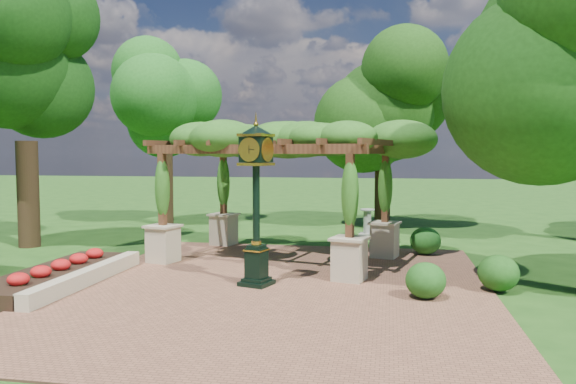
# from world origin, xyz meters

# --- Properties ---
(ground) EXTENTS (120.00, 120.00, 0.00)m
(ground) POSITION_xyz_m (0.00, 0.00, 0.00)
(ground) COLOR #1E4714
(ground) RESTS_ON ground
(brick_plaza) EXTENTS (10.00, 12.00, 0.04)m
(brick_plaza) POSITION_xyz_m (0.00, 1.00, 0.02)
(brick_plaza) COLOR brown
(brick_plaza) RESTS_ON ground
(border_wall) EXTENTS (0.35, 5.00, 0.40)m
(border_wall) POSITION_xyz_m (-4.60, 0.50, 0.20)
(border_wall) COLOR #C6B793
(border_wall) RESTS_ON ground
(flower_bed) EXTENTS (1.50, 5.00, 0.36)m
(flower_bed) POSITION_xyz_m (-5.50, 0.50, 0.18)
(flower_bed) COLOR red
(flower_bed) RESTS_ON ground
(pedestal_clock) EXTENTS (0.96, 0.96, 3.92)m
(pedestal_clock) POSITION_xyz_m (-0.52, 1.11, 2.35)
(pedestal_clock) COLOR black
(pedestal_clock) RESTS_ON brick_plaza
(pergola) EXTENTS (7.41, 5.61, 4.16)m
(pergola) POSITION_xyz_m (-0.70, 4.40, 3.41)
(pergola) COLOR #C0B18F
(pergola) RESTS_ON brick_plaza
(sundial) EXTENTS (0.66, 0.66, 1.05)m
(sundial) POSITION_xyz_m (1.77, 9.96, 0.46)
(sundial) COLOR gray
(sundial) RESTS_ON ground
(shrub_front) EXTENTS (1.09, 1.09, 0.79)m
(shrub_front) POSITION_xyz_m (3.41, 0.58, 0.44)
(shrub_front) COLOR #1C5016
(shrub_front) RESTS_ON brick_plaza
(shrub_mid) EXTENTS (1.02, 1.02, 0.84)m
(shrub_mid) POSITION_xyz_m (5.11, 1.55, 0.46)
(shrub_mid) COLOR #1C4C15
(shrub_mid) RESTS_ON brick_plaza
(shrub_back) EXTENTS (1.22, 1.22, 0.86)m
(shrub_back) POSITION_xyz_m (3.74, 6.03, 0.47)
(shrub_back) COLOR #1D5719
(shrub_back) RESTS_ON brick_plaza
(tree_west_near) EXTENTS (3.84, 3.84, 9.35)m
(tree_west_near) POSITION_xyz_m (-9.54, 5.32, 6.39)
(tree_west_near) COLOR #372516
(tree_west_near) RESTS_ON ground
(tree_west_far) EXTENTS (3.35, 3.35, 8.37)m
(tree_west_far) POSITION_xyz_m (-7.27, 11.80, 5.70)
(tree_west_far) COLOR #322213
(tree_west_far) RESTS_ON ground
(tree_north) EXTENTS (4.30, 4.30, 8.00)m
(tree_north) POSITION_xyz_m (2.30, 12.90, 5.49)
(tree_north) COLOR black
(tree_north) RESTS_ON ground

